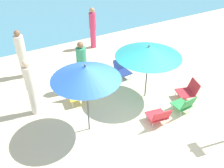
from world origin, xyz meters
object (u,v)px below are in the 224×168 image
(beach_chair_d, at_px, (122,69))
(beach_chair_c, at_px, (159,116))
(umbrella_blue, at_px, (86,73))
(beach_chair_a, at_px, (189,90))
(beach_chair_e, at_px, (184,104))
(person_d, at_px, (93,28))
(person_c, at_px, (31,87))
(umbrella_teal, at_px, (149,52))
(beach_chair_b, at_px, (76,92))
(person_b, at_px, (21,54))
(person_a, at_px, (82,66))

(beach_chair_d, bearing_deg, beach_chair_c, -13.08)
(umbrella_blue, distance_m, beach_chair_a, 3.62)
(beach_chair_e, bearing_deg, person_d, 1.55)
(beach_chair_c, height_order, person_c, person_c)
(umbrella_teal, height_order, person_c, umbrella_teal)
(umbrella_teal, height_order, beach_chair_b, umbrella_teal)
(person_d, bearing_deg, umbrella_teal, -5.06)
(beach_chair_c, bearing_deg, umbrella_teal, -10.73)
(beach_chair_c, height_order, person_b, person_b)
(beach_chair_c, distance_m, beach_chair_d, 2.66)
(person_b, distance_m, person_d, 3.30)
(beach_chair_c, distance_m, person_c, 3.61)
(person_b, bearing_deg, beach_chair_c, 82.28)
(umbrella_blue, relative_size, umbrella_teal, 1.04)
(umbrella_teal, bearing_deg, person_b, 134.48)
(person_a, bearing_deg, umbrella_blue, 151.97)
(person_d, bearing_deg, person_b, -76.51)
(person_a, bearing_deg, beach_chair_d, -97.55)
(umbrella_teal, distance_m, person_a, 2.17)
(beach_chair_a, bearing_deg, umbrella_teal, -18.97)
(beach_chair_c, relative_size, beach_chair_d, 1.02)
(beach_chair_c, distance_m, person_a, 2.88)
(person_d, bearing_deg, beach_chair_e, 0.44)
(beach_chair_a, xyz_separation_m, beach_chair_c, (-1.55, -0.49, -0.02))
(person_d, bearing_deg, person_c, -50.72)
(umbrella_teal, relative_size, person_a, 1.15)
(beach_chair_b, distance_m, person_a, 0.87)
(beach_chair_d, bearing_deg, beach_chair_e, 6.93)
(beach_chair_e, height_order, person_a, person_a)
(beach_chair_d, bearing_deg, umbrella_teal, -1.92)
(beach_chair_c, bearing_deg, beach_chair_e, -80.11)
(beach_chair_d, relative_size, person_d, 0.36)
(umbrella_teal, distance_m, beach_chair_a, 1.84)
(beach_chair_d, distance_m, person_d, 2.73)
(umbrella_blue, xyz_separation_m, beach_chair_b, (0.19, 1.33, -1.45))
(person_a, bearing_deg, person_b, 31.71)
(beach_chair_b, bearing_deg, person_c, -88.12)
(umbrella_teal, height_order, person_a, umbrella_teal)
(umbrella_teal, height_order, beach_chair_d, umbrella_teal)
(beach_chair_e, height_order, person_c, person_c)
(beach_chair_b, distance_m, beach_chair_c, 2.60)
(person_b, bearing_deg, umbrella_blue, 64.55)
(beach_chair_d, bearing_deg, person_d, 171.44)
(umbrella_teal, xyz_separation_m, person_d, (0.13, 4.03, -0.68))
(umbrella_blue, height_order, beach_chair_c, umbrella_blue)
(umbrella_blue, distance_m, person_c, 1.99)
(umbrella_blue, relative_size, person_c, 1.17)
(beach_chair_e, bearing_deg, person_a, 35.83)
(umbrella_teal, relative_size, person_c, 1.13)
(umbrella_blue, xyz_separation_m, person_b, (-0.82, 3.59, -0.91))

